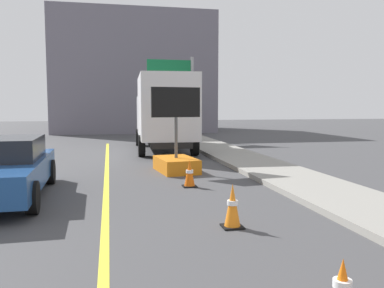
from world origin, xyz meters
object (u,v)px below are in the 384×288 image
highway_guide_sign (179,84)px  traffic_cone_mid_lane (232,206)px  arrow_board_trailer (176,157)px  traffic_cone_far_lane (190,174)px  pickup_car (1,168)px  box_truck (164,112)px  traffic_cone_near_sign (342,288)px

highway_guide_sign → traffic_cone_mid_lane: 17.43m
traffic_cone_mid_lane → arrow_board_trailer: bearing=89.8°
highway_guide_sign → traffic_cone_far_lane: bearing=-98.8°
highway_guide_sign → traffic_cone_mid_lane: size_ratio=6.47×
traffic_cone_mid_lane → traffic_cone_far_lane: 3.62m
arrow_board_trailer → traffic_cone_mid_lane: 6.08m
arrow_board_trailer → pickup_car: 5.35m
box_truck → highway_guide_sign: highway_guide_sign is taller
arrow_board_trailer → pickup_car: (-4.51, -2.87, 0.22)m
box_truck → traffic_cone_near_sign: size_ratio=12.35×
pickup_car → traffic_cone_near_sign: size_ratio=8.04×
arrow_board_trailer → traffic_cone_near_sign: bearing=-89.0°
highway_guide_sign → traffic_cone_near_sign: (-1.87, -20.11, -3.13)m
traffic_cone_far_lane → box_truck: bearing=86.7°
arrow_board_trailer → box_truck: 6.18m
pickup_car → arrow_board_trailer: bearing=32.5°
traffic_cone_mid_lane → traffic_cone_far_lane: (-0.03, 3.62, -0.03)m
arrow_board_trailer → box_truck: size_ratio=0.36×
arrow_board_trailer → traffic_cone_mid_lane: arrow_board_trailer is taller
traffic_cone_near_sign → traffic_cone_far_lane: size_ratio=0.85×
arrow_board_trailer → pickup_car: bearing=-147.5°
box_truck → highway_guide_sign: 5.43m
pickup_car → traffic_cone_mid_lane: bearing=-35.5°
highway_guide_sign → traffic_cone_far_lane: highway_guide_sign is taller
arrow_board_trailer → traffic_cone_near_sign: 9.16m
pickup_car → traffic_cone_far_lane: pickup_car is taller
arrow_board_trailer → box_truck: box_truck is taller
pickup_car → highway_guide_sign: bearing=64.7°
arrow_board_trailer → traffic_cone_far_lane: (-0.05, -2.46, -0.13)m
box_truck → pickup_car: size_ratio=1.54×
pickup_car → traffic_cone_far_lane: (4.46, 0.41, -0.35)m
arrow_board_trailer → pickup_car: arrow_board_trailer is taller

